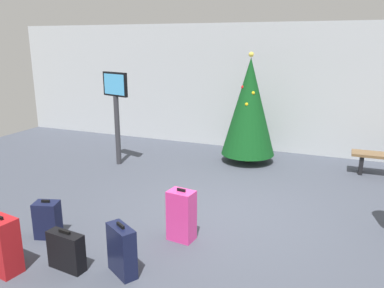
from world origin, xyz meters
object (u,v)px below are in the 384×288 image
suitcase_3 (3,246)px  suitcase_4 (48,220)px  flight_info_kiosk (116,103)px  holiday_tree (249,107)px  suitcase_1 (122,250)px  suitcase_0 (181,215)px  suitcase_2 (66,251)px

suitcase_3 → suitcase_4: (-0.15, 0.93, -0.09)m
flight_info_kiosk → suitcase_3: bearing=-75.8°
holiday_tree → flight_info_kiosk: 3.10m
suitcase_4 → suitcase_1: bearing=-14.6°
suitcase_0 → suitcase_2: bearing=-130.0°
suitcase_1 → suitcase_2: 0.74m
suitcase_0 → suitcase_3: suitcase_0 is taller
suitcase_3 → holiday_tree: bearing=73.6°
holiday_tree → suitcase_2: bearing=-100.7°
suitcase_0 → suitcase_4: 2.00m
holiday_tree → flight_info_kiosk: (-2.80, -1.34, 0.12)m
suitcase_2 → holiday_tree: bearing=79.3°
suitcase_0 → suitcase_1: bearing=-107.3°
flight_info_kiosk → suitcase_3: size_ratio=2.79×
holiday_tree → suitcase_1: holiday_tree is taller
flight_info_kiosk → suitcase_4: bearing=-74.4°
suitcase_0 → holiday_tree: bearing=90.6°
suitcase_3 → suitcase_0: bearing=43.0°
suitcase_2 → suitcase_0: bearing=50.0°
suitcase_4 → flight_info_kiosk: bearing=105.6°
suitcase_3 → suitcase_2: bearing=28.0°
suitcase_3 → suitcase_4: 0.95m
suitcase_2 → suitcase_1: bearing=13.7°
suitcase_2 → suitcase_3: 0.77m
holiday_tree → suitcase_4: size_ratio=4.40×
suitcase_0 → suitcase_1: (-0.34, -1.08, -0.06)m
holiday_tree → suitcase_2: holiday_tree is taller
flight_info_kiosk → suitcase_1: 4.73m
holiday_tree → suitcase_3: holiday_tree is taller
suitcase_0 → suitcase_2: suitcase_0 is taller
flight_info_kiosk → suitcase_4: (0.97, -3.45, -1.19)m
suitcase_0 → suitcase_4: size_ratio=1.34×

